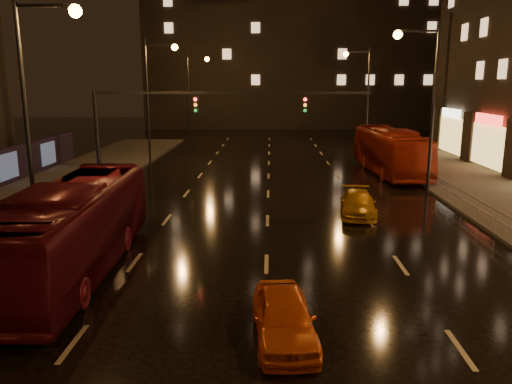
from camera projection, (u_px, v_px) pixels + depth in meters
ground at (268, 202)px, 28.47m from camera, size 140.00×140.00×0.00m
building_distant at (297, 5)px, 75.24m from camera, size 44.00×16.00×36.00m
traffic_signal at (177, 118)px, 27.59m from camera, size 15.31×0.32×6.20m
railing_right at (463, 195)px, 26.03m from camera, size 0.05×56.00×1.00m
bus_red at (73, 228)px, 17.62m from camera, size 3.21×11.75×3.24m
bus_curb at (390, 151)px, 37.00m from camera, size 3.34×12.06×3.33m
taxi_near at (284, 317)px, 13.04m from camera, size 1.87×3.95×1.31m
taxi_far at (358, 204)px, 25.48m from camera, size 2.12×4.31×1.21m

